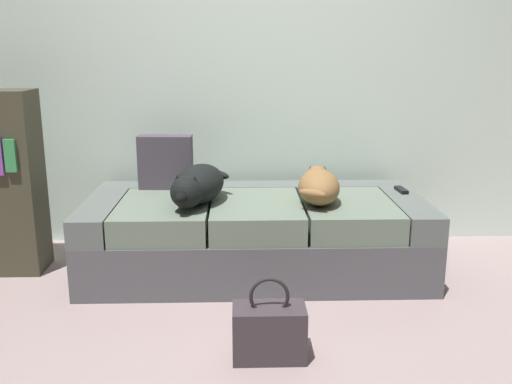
# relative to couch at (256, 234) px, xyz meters

# --- Properties ---
(ground_plane) EXTENTS (10.00, 10.00, 0.00)m
(ground_plane) POSITION_rel_couch_xyz_m (0.00, -1.08, -0.23)
(ground_plane) COLOR gray
(back_wall) EXTENTS (6.40, 0.10, 2.80)m
(back_wall) POSITION_rel_couch_xyz_m (0.00, 0.64, 1.17)
(back_wall) COLOR silver
(back_wall) RESTS_ON ground
(couch) EXTENTS (2.02, 0.95, 0.46)m
(couch) POSITION_rel_couch_xyz_m (0.00, 0.00, 0.00)
(couch) COLOR #525257
(couch) RESTS_ON ground
(dog_dark) EXTENTS (0.38, 0.64, 0.22)m
(dog_dark) POSITION_rel_couch_xyz_m (-0.34, -0.12, 0.34)
(dog_dark) COLOR black
(dog_dark) RESTS_ON couch
(dog_tan) EXTENTS (0.28, 0.57, 0.19)m
(dog_tan) POSITION_rel_couch_xyz_m (0.36, -0.10, 0.33)
(dog_tan) COLOR olive
(dog_tan) RESTS_ON couch
(tv_remote) EXTENTS (0.05, 0.15, 0.02)m
(tv_remote) POSITION_rel_couch_xyz_m (0.92, 0.13, 0.24)
(tv_remote) COLOR black
(tv_remote) RESTS_ON couch
(throw_pillow) EXTENTS (0.34, 0.13, 0.34)m
(throw_pillow) POSITION_rel_couch_xyz_m (-0.57, 0.27, 0.40)
(throw_pillow) COLOR #473E4A
(throw_pillow) RESTS_ON couch
(handbag) EXTENTS (0.32, 0.18, 0.38)m
(handbag) POSITION_rel_couch_xyz_m (0.03, -1.05, -0.10)
(handbag) COLOR #3A3137
(handbag) RESTS_ON ground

